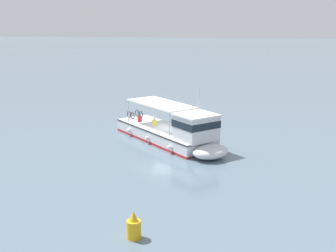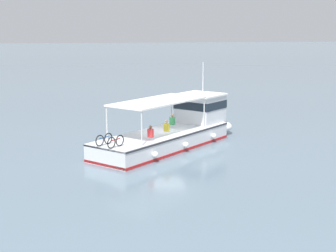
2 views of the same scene
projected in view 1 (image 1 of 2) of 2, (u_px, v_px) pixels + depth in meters
name	position (u px, v px, depth m)	size (l,w,h in m)	color
ground_plane	(168.00, 141.00, 37.73)	(400.00, 400.00, 0.00)	slate
ferry_main	(175.00, 133.00, 36.46)	(11.02, 11.32, 5.32)	silver
channel_buoy	(134.00, 227.00, 21.01)	(0.70, 0.70, 1.40)	gold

